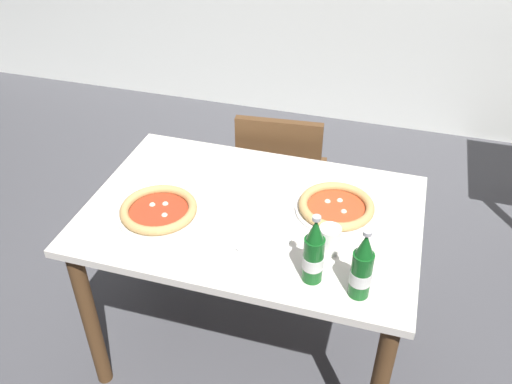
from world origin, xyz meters
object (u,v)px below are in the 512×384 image
dining_table_main (252,235)px  chair_behind_table (281,178)px  pizza_marinara_far (336,207)px  paper_cup (329,239)px  beer_bottle_center (362,269)px  napkin_with_cutlery (260,239)px  beer_bottle_left (314,254)px  pizza_margherita_near (159,211)px

dining_table_main → chair_behind_table: (-0.04, 0.61, -0.15)m
pizza_marinara_far → paper_cup: paper_cup is taller
chair_behind_table → beer_bottle_center: beer_bottle_center is taller
pizza_marinara_far → napkin_with_cutlery: (-0.22, -0.23, -0.02)m
chair_behind_table → beer_bottle_center: (0.47, -0.90, 0.37)m
beer_bottle_center → napkin_with_cutlery: 0.40m
chair_behind_table → pizza_marinara_far: bearing=116.8°
dining_table_main → beer_bottle_center: 0.56m
dining_table_main → beer_bottle_center: bearing=-34.7°
chair_behind_table → beer_bottle_left: size_ratio=3.44×
paper_cup → pizza_marinara_far: bearing=93.2°
chair_behind_table → beer_bottle_left: 1.01m
dining_table_main → paper_cup: bearing=-23.0°
pizza_margherita_near → napkin_with_cutlery: size_ratio=1.28×
dining_table_main → napkin_with_cutlery: (0.07, -0.14, 0.12)m
pizza_marinara_far → beer_bottle_left: (-0.01, -0.35, 0.08)m
chair_behind_table → beer_bottle_center: 1.08m
dining_table_main → pizza_margherita_near: 0.36m
paper_cup → beer_bottle_left: bearing=-100.6°
beer_bottle_left → beer_bottle_center: (0.15, -0.02, 0.00)m
dining_table_main → beer_bottle_center: (0.42, -0.29, 0.22)m
beer_bottle_left → dining_table_main: bearing=135.6°
pizza_margherita_near → pizza_marinara_far: same height
napkin_with_cutlery → chair_behind_table: bearing=98.6°
napkin_with_cutlery → paper_cup: 0.24m
napkin_with_cutlery → pizza_margherita_near: bearing=176.2°
pizza_margherita_near → beer_bottle_center: beer_bottle_center is taller
chair_behind_table → napkin_with_cutlery: chair_behind_table is taller
chair_behind_table → beer_bottle_center: size_ratio=3.44×
beer_bottle_left → pizza_marinara_far: bearing=87.6°
beer_bottle_center → chair_behind_table: bearing=117.3°
beer_bottle_left → napkin_with_cutlery: size_ratio=1.06×
beer_bottle_left → paper_cup: 0.16m
pizza_marinara_far → paper_cup: bearing=-86.8°
pizza_margherita_near → beer_bottle_left: size_ratio=1.20×
chair_behind_table → paper_cup: (0.34, -0.74, 0.32)m
napkin_with_cutlery → pizza_marinara_far: bearing=45.7°
dining_table_main → paper_cup: size_ratio=12.63×
dining_table_main → pizza_margherita_near: size_ratio=4.05×
dining_table_main → chair_behind_table: chair_behind_table is taller
dining_table_main → beer_bottle_center: size_ratio=4.86×
beer_bottle_left → paper_cup: (0.03, 0.14, -0.06)m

